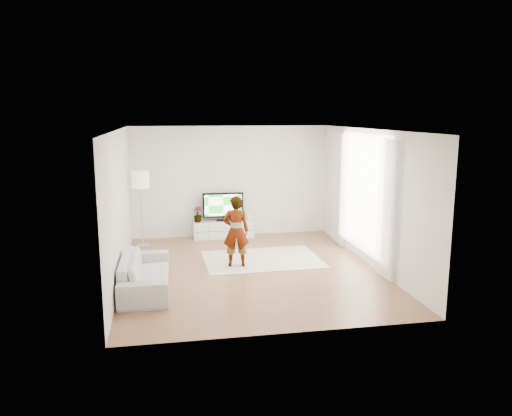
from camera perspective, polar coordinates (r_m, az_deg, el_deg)
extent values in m
plane|color=#976644|center=(10.13, -0.63, -7.08)|extent=(6.00, 6.00, 0.00)
plane|color=white|center=(9.65, -0.67, 8.95)|extent=(6.00, 6.00, 0.00)
cube|color=silver|center=(9.70, -15.37, 0.24)|extent=(0.02, 6.00, 2.80)
cube|color=silver|center=(10.51, 12.91, 1.15)|extent=(0.02, 6.00, 2.80)
cube|color=silver|center=(12.73, -2.95, 3.05)|extent=(5.00, 0.02, 2.80)
cube|color=silver|center=(6.92, 3.57, -3.53)|extent=(5.00, 0.02, 2.80)
cube|color=white|center=(10.76, 12.20, 1.67)|extent=(0.01, 2.60, 2.50)
cube|color=white|center=(9.58, 14.70, -0.16)|extent=(0.04, 0.70, 2.60)
cube|color=white|center=(11.95, 9.45, 2.17)|extent=(0.04, 0.70, 2.60)
cube|color=white|center=(12.69, -3.73, -2.43)|extent=(1.52, 0.43, 0.43)
cube|color=black|center=(12.48, -3.61, -2.66)|extent=(1.48, 0.00, 0.01)
cube|color=black|center=(12.44, -5.35, -2.72)|extent=(0.01, 0.00, 0.38)
cube|color=black|center=(12.53, -1.89, -2.59)|extent=(0.01, 0.00, 0.38)
cube|color=black|center=(12.67, -3.76, -1.42)|extent=(0.37, 0.20, 0.02)
cube|color=black|center=(12.66, -3.76, -1.22)|extent=(0.07, 0.05, 0.07)
cube|color=black|center=(12.59, -3.78, 0.35)|extent=(1.03, 0.06, 0.63)
cube|color=green|center=(12.56, -3.76, 0.32)|extent=(0.94, 0.01, 0.54)
cube|color=white|center=(12.71, -0.77, -0.94)|extent=(0.07, 0.15, 0.20)
cube|color=#4CB2FF|center=(12.64, -0.71, -0.93)|extent=(0.01, 0.00, 0.11)
imported|color=#3F7238|center=(12.55, -6.69, -0.74)|extent=(0.26, 0.26, 0.39)
cube|color=beige|center=(10.83, 0.70, -5.88)|extent=(2.51, 1.84, 0.01)
imported|color=#334772|center=(10.18, -2.31, -2.65)|extent=(0.58, 0.42, 1.47)
imported|color=#B4B4AF|center=(9.19, -12.57, -7.23)|extent=(0.85, 2.12, 0.62)
cylinder|color=silver|center=(12.21, -12.76, -4.19)|extent=(0.31, 0.31, 0.02)
cylinder|color=silver|center=(12.05, -12.90, -0.97)|extent=(0.04, 0.04, 1.38)
cylinder|color=white|center=(11.90, -13.07, 3.21)|extent=(0.40, 0.40, 0.39)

